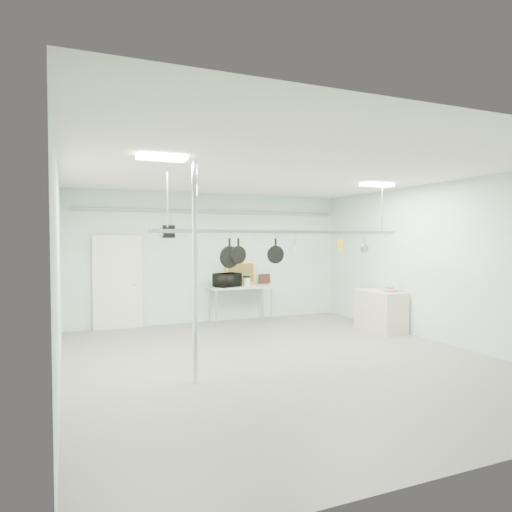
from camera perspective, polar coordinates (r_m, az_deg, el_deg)
name	(u,v)px	position (r m, az deg, el deg)	size (l,w,h in m)	color
floor	(283,360)	(8.02, 3.35, -12.84)	(8.00, 8.00, 0.00)	gray
ceiling	(283,173)	(7.82, 3.40, 10.35)	(7.00, 8.00, 0.02)	silver
back_wall	(212,258)	(11.47, -5.47, -0.22)	(7.00, 0.02, 3.20)	silver
right_wall	(440,263)	(9.81, 21.99, -0.77)	(0.02, 8.00, 3.20)	silver
door	(118,283)	(10.99, -16.91, -3.28)	(1.10, 0.10, 2.20)	silver
wall_vent	(169,231)	(11.16, -10.85, 3.03)	(0.30, 0.04, 0.30)	black
conduit_pipe	(213,212)	(11.39, -5.35, 5.55)	(0.07, 0.07, 6.60)	gray
chrome_pole	(195,272)	(6.59, -7.65, -1.99)	(0.08, 0.08, 3.20)	silver
prep_table	(240,289)	(11.36, -1.96, -4.12)	(1.60, 0.70, 0.91)	#ADCCB5
side_cabinet	(380,311)	(10.75, 15.29, -6.61)	(0.60, 1.20, 0.90)	beige
pot_rack	(286,230)	(8.10, 3.72, 3.25)	(4.80, 0.06, 1.00)	#B7B7BC
light_panel_left	(162,158)	(6.36, -11.68, 11.94)	(0.65, 0.30, 0.05)	white
light_panel_right	(377,185)	(9.59, 14.88, 8.59)	(0.65, 0.30, 0.05)	white
microwave	(227,280)	(11.13, -3.62, -3.01)	(0.61, 0.41, 0.34)	black
coffee_canister	(247,282)	(11.37, -1.16, -3.22)	(0.18, 0.18, 0.20)	silver
painting_large	(241,273)	(11.64, -1.94, -2.17)	(0.78, 0.05, 0.58)	#C47B34
painting_small	(265,279)	(11.91, 1.08, -2.87)	(0.30, 0.04, 0.25)	black
fruit_bowl	(390,290)	(10.55, 16.45, -4.09)	(0.34, 0.34, 0.08)	silver
skillet_left	(229,253)	(7.69, -3.34, 0.35)	(0.37, 0.06, 0.51)	black
skillet_mid	(238,251)	(7.75, -2.22, 0.68)	(0.31, 0.06, 0.42)	black
skillet_right	(276,250)	(8.02, 2.46, 0.72)	(0.31, 0.06, 0.42)	black
whisk	(295,247)	(8.19, 4.86, 1.16)	(0.18, 0.18, 0.31)	silver
grater	(340,245)	(8.67, 10.49, 1.40)	(0.10, 0.02, 0.24)	#CACB17
saucepan	(364,245)	(8.99, 13.39, 1.36)	(0.14, 0.09, 0.26)	silver
fruit_cluster	(390,288)	(10.54, 16.45, -3.88)	(0.24, 0.24, 0.09)	#A81B0F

